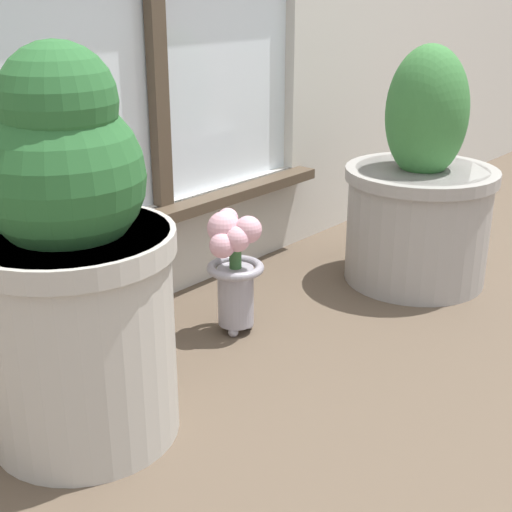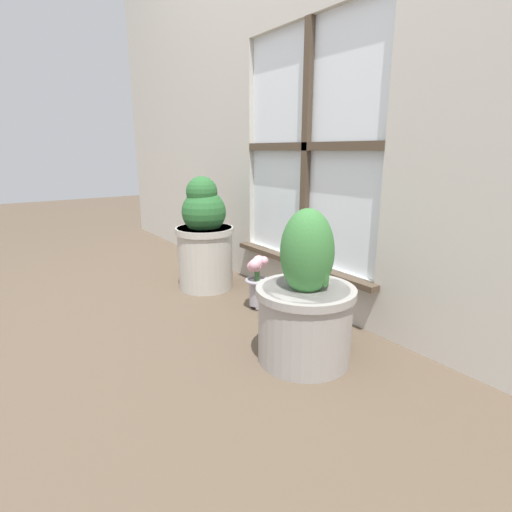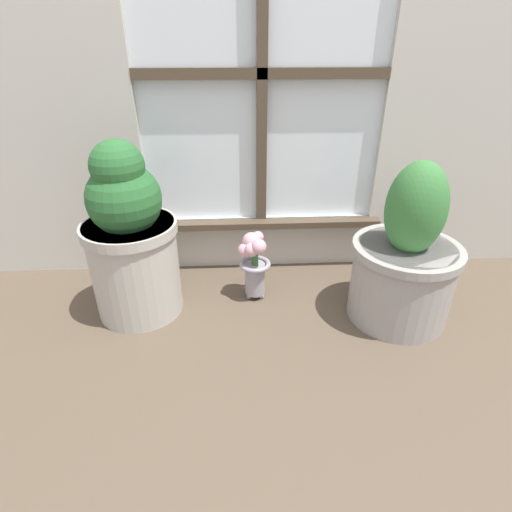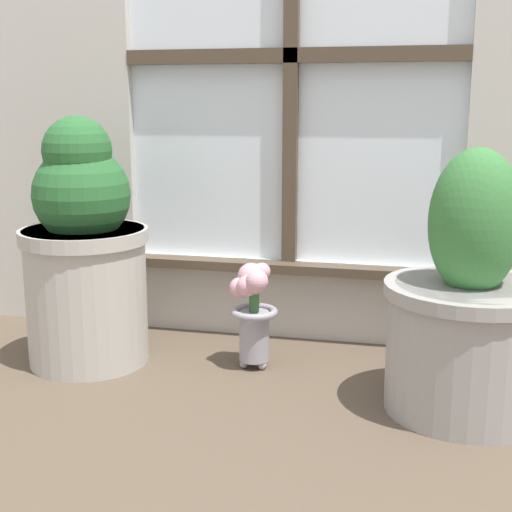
% 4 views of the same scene
% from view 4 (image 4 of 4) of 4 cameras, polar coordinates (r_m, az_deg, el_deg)
% --- Properties ---
extents(ground_plane, '(10.00, 10.00, 0.00)m').
position_cam_4_polar(ground_plane, '(1.39, -2.02, -13.93)').
color(ground_plane, brown).
extents(potted_plant_left, '(0.30, 0.30, 0.58)m').
position_cam_4_polar(potted_plant_left, '(1.71, -13.57, 0.23)').
color(potted_plant_left, '#B7B2A8').
rests_on(potted_plant_left, ground_plane).
extents(potted_plant_right, '(0.34, 0.34, 0.53)m').
position_cam_4_polar(potted_plant_right, '(1.47, 16.67, -4.47)').
color(potted_plant_right, '#9E9993').
rests_on(potted_plant_right, ground_plane).
extents(flower_vase, '(0.11, 0.11, 0.25)m').
position_cam_4_polar(flower_vase, '(1.66, -0.27, -4.05)').
color(flower_vase, '#99939E').
rests_on(flower_vase, ground_plane).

